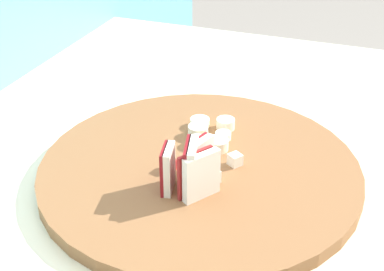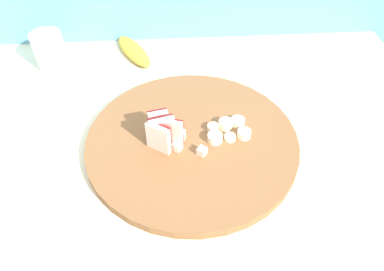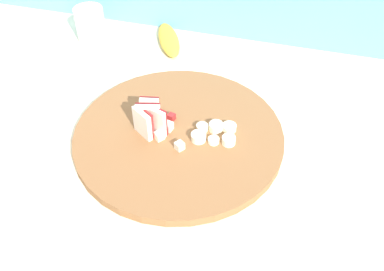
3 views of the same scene
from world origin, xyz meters
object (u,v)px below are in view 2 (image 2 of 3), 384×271
(banana_peel, at_px, (134,51))
(small_jar, at_px, (50,50))
(apple_dice_pile, at_px, (183,139))
(banana_slice_rows, at_px, (228,130))
(apple_wedge_fan, at_px, (163,131))
(cutting_board, at_px, (192,141))

(banana_peel, relative_size, small_jar, 1.89)
(apple_dice_pile, relative_size, banana_slice_rows, 1.09)
(banana_peel, height_order, small_jar, small_jar)
(apple_wedge_fan, distance_m, small_jar, 0.42)
(cutting_board, height_order, small_jar, small_jar)
(apple_wedge_fan, xyz_separation_m, banana_peel, (-0.08, 0.35, -0.04))
(banana_slice_rows, distance_m, banana_peel, 0.39)
(banana_slice_rows, relative_size, small_jar, 0.97)
(apple_wedge_fan, distance_m, apple_dice_pile, 0.04)
(cutting_board, relative_size, small_jar, 4.68)
(banana_slice_rows, bearing_deg, small_jar, 144.40)
(apple_wedge_fan, bearing_deg, cutting_board, 8.84)
(apple_wedge_fan, relative_size, small_jar, 0.79)
(cutting_board, xyz_separation_m, banana_slice_rows, (0.07, 0.01, 0.02))
(cutting_board, height_order, banana_peel, banana_peel)
(banana_slice_rows, bearing_deg, apple_dice_pile, -167.74)
(banana_peel, bearing_deg, cutting_board, -68.79)
(apple_wedge_fan, xyz_separation_m, small_jar, (-0.28, 0.31, -0.00))
(apple_dice_pile, distance_m, banana_slice_rows, 0.09)
(banana_slice_rows, bearing_deg, cutting_board, -171.98)
(apple_wedge_fan, bearing_deg, banana_slice_rows, 8.38)
(apple_dice_pile, bearing_deg, small_jar, 135.41)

